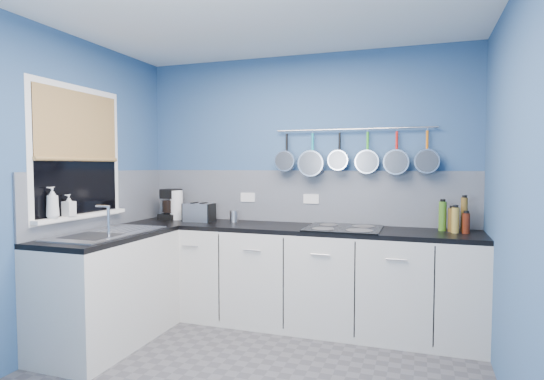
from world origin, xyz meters
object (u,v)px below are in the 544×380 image
Objects in this scene: paper_towel at (176,205)px; coffee_maker at (170,204)px; canister at (234,216)px; hob at (344,228)px; soap_bottle_b at (69,205)px; soap_bottle_a at (52,203)px; toaster at (199,212)px.

paper_towel is 0.96× the size of coffee_maker.
hob is at bearing -5.87° from canister.
coffee_maker is 2.69× the size of canister.
soap_bottle_a is at bearing -90.00° from soap_bottle_b.
paper_towel reaches higher than toaster.
soap_bottle_b is 0.27× the size of hob.
soap_bottle_b reaches higher than canister.
coffee_maker is 0.48× the size of hob.
soap_bottle_b reaches higher than toaster.
toaster is at bearing -5.71° from coffee_maker.
soap_bottle_a reaches higher than toaster.
toaster is (0.37, -0.07, -0.07)m from coffee_maker.
soap_bottle_b reaches higher than hob.
soap_bottle_b is at bearing -128.54° from canister.
canister is 0.18× the size of hob.
toaster is at bearing -13.04° from paper_towel.
coffee_maker reaches higher than toaster.
canister reaches higher than hob.
hob is (1.72, -0.12, -0.14)m from paper_towel.
coffee_maker is at bearing 179.02° from canister.
paper_towel is 0.31m from toaster.
soap_bottle_b is (0.00, 0.16, -0.03)m from soap_bottle_a.
paper_towel is 0.46× the size of hob.
paper_towel is 1.07× the size of toaster.
soap_bottle_b is 1.23m from toaster.
soap_bottle_a is 1.61m from canister.
soap_bottle_a is 0.77× the size of coffee_maker.
coffee_maker is (0.20, 1.16, -0.08)m from soap_bottle_b.
soap_bottle_b is at bearing 90.00° from soap_bottle_a.
soap_bottle_a is 0.38× the size of hob.
coffee_maker reaches higher than paper_towel.
canister is (0.91, 1.31, -0.21)m from soap_bottle_a.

